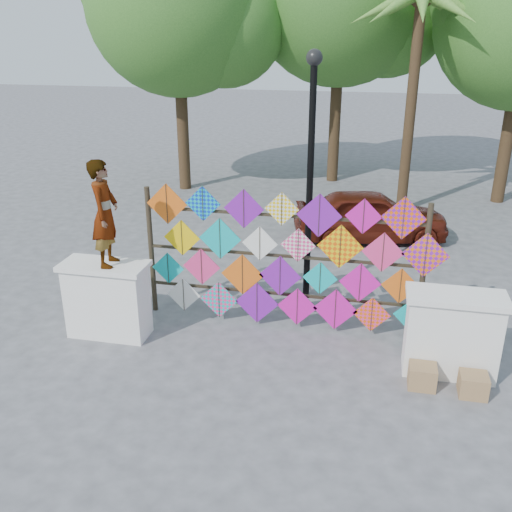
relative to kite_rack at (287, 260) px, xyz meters
name	(u,v)px	position (x,y,z in m)	size (l,w,h in m)	color
ground	(271,345)	(-0.11, -0.73, -1.21)	(80.00, 80.00, 0.00)	gray
parapet_left	(107,299)	(-2.81, -0.93, -0.56)	(1.40, 0.65, 1.28)	white
parapet_right	(452,334)	(2.59, -0.93, -0.56)	(1.40, 0.65, 1.28)	white
kite_rack	(287,260)	(0.00, 0.00, 0.00)	(5.01, 0.24, 2.41)	#2F261A
tree_west	(181,5)	(-4.51, 8.30, 4.17)	(5.85, 5.20, 8.01)	#47361E
palm_tree	(419,20)	(2.09, 7.27, 3.75)	(3.62, 3.62, 5.83)	#47361E
vendor_woman	(105,214)	(-2.70, -0.93, 0.92)	(0.61, 0.40, 1.69)	#99999E
sedan	(371,215)	(1.28, 4.64, -0.59)	(1.45, 3.61, 1.23)	#591B0F
lamppost	(311,156)	(0.19, 1.27, 1.49)	(0.28, 0.28, 4.46)	black
cardboard_box_near	(422,376)	(2.20, -1.39, -1.04)	(0.38, 0.34, 0.34)	#A77651
cardboard_box_far	(473,385)	(2.88, -1.44, -1.05)	(0.38, 0.35, 0.32)	#A77651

